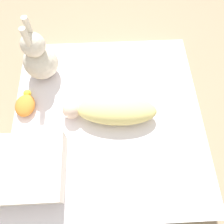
{
  "coord_description": "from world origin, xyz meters",
  "views": [
    {
      "loc": [
        -0.53,
        -0.0,
        1.27
      ],
      "look_at": [
        0.0,
        -0.03,
        0.17
      ],
      "focal_mm": 35.0,
      "sensor_mm": 36.0,
      "label": 1
    }
  ],
  "objects_px": {
    "turtle_plush": "(25,104)",
    "swaddled_baby": "(112,110)",
    "pillow": "(28,168)",
    "bunny_plush": "(39,58)"
  },
  "relations": [
    {
      "from": "swaddled_baby",
      "to": "turtle_plush",
      "type": "xyz_separation_m",
      "value": [
        0.08,
        0.5,
        -0.03
      ]
    },
    {
      "from": "pillow",
      "to": "bunny_plush",
      "type": "height_order",
      "value": "bunny_plush"
    },
    {
      "from": "pillow",
      "to": "bunny_plush",
      "type": "relative_size",
      "value": 0.88
    },
    {
      "from": "swaddled_baby",
      "to": "pillow",
      "type": "relative_size",
      "value": 1.52
    },
    {
      "from": "pillow",
      "to": "turtle_plush",
      "type": "distance_m",
      "value": 0.38
    },
    {
      "from": "swaddled_baby",
      "to": "pillow",
      "type": "distance_m",
      "value": 0.52
    },
    {
      "from": "turtle_plush",
      "to": "swaddled_baby",
      "type": "bearing_deg",
      "value": -98.63
    },
    {
      "from": "bunny_plush",
      "to": "pillow",
      "type": "bearing_deg",
      "value": 178.42
    },
    {
      "from": "swaddled_baby",
      "to": "turtle_plush",
      "type": "distance_m",
      "value": 0.51
    },
    {
      "from": "pillow",
      "to": "turtle_plush",
      "type": "bearing_deg",
      "value": 10.72
    }
  ]
}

